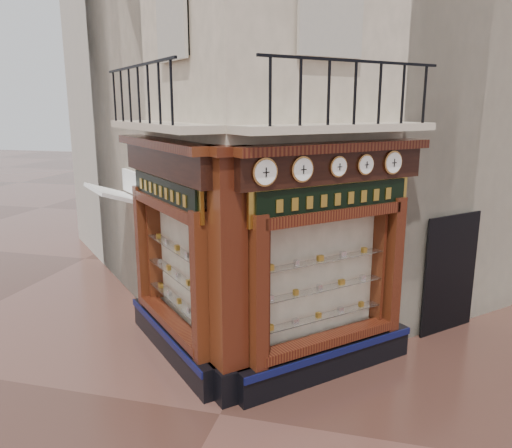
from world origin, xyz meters
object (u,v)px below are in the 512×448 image
(clock_e, at_px, (393,163))
(awning, at_px, (122,310))
(clock_c, at_px, (338,167))
(clock_d, at_px, (365,165))
(signboard_left, at_px, (164,191))
(clock_a, at_px, (265,172))
(clock_b, at_px, (302,169))
(corner_pilaster, at_px, (228,281))
(signboard_right, at_px, (335,199))

(clock_e, xyz_separation_m, awning, (-5.73, 0.99, -3.62))
(clock_c, relative_size, clock_e, 0.83)
(clock_c, height_order, awning, clock_c)
(clock_d, relative_size, signboard_left, 0.15)
(clock_e, relative_size, signboard_left, 0.18)
(clock_a, distance_m, signboard_left, 2.34)
(clock_e, xyz_separation_m, signboard_left, (-3.78, -0.70, -0.52))
(clock_b, bearing_deg, corner_pilaster, 157.32)
(clock_b, relative_size, awning, 0.24)
(clock_a, relative_size, awning, 0.25)
(signboard_right, bearing_deg, clock_c, -113.72)
(clock_b, bearing_deg, clock_c, -0.00)
(clock_a, xyz_separation_m, signboard_right, (0.89, 1.05, -0.52))
(awning, height_order, signboard_right, signboard_right)
(corner_pilaster, distance_m, signboard_left, 2.12)
(awning, bearing_deg, corner_pilaster, -173.40)
(clock_b, bearing_deg, signboard_right, 8.63)
(clock_a, distance_m, clock_e, 2.47)
(clock_a, height_order, signboard_right, clock_a)
(awning, bearing_deg, clock_a, -169.50)
(corner_pilaster, relative_size, clock_d, 12.10)
(clock_a, xyz_separation_m, clock_c, (0.93, 0.93, -0.00))
(corner_pilaster, xyz_separation_m, clock_b, (1.02, 0.42, 1.67))
(clock_d, bearing_deg, corner_pilaster, 169.27)
(corner_pilaster, bearing_deg, signboard_left, 100.25)
(clock_b, distance_m, clock_e, 1.83)
(clock_a, distance_m, signboard_right, 1.47)
(clock_b, xyz_separation_m, signboard_right, (0.44, 0.59, -0.52))
(clock_b, bearing_deg, awning, 107.78)
(clock_c, height_order, clock_e, clock_e)
(clock_b, distance_m, signboard_left, 2.61)
(signboard_right, bearing_deg, clock_e, -5.72)
(clock_c, bearing_deg, clock_a, -180.00)
(clock_b, relative_size, clock_c, 1.19)
(corner_pilaster, height_order, signboard_left, corner_pilaster)
(clock_a, distance_m, clock_d, 1.87)
(corner_pilaster, xyz_separation_m, awning, (-3.41, 2.70, -1.95))
(clock_c, bearing_deg, signboard_left, 132.83)
(corner_pilaster, height_order, clock_e, corner_pilaster)
(clock_d, distance_m, awning, 6.57)
(corner_pilaster, bearing_deg, clock_d, -10.73)
(clock_d, bearing_deg, signboard_right, 167.59)
(clock_b, distance_m, clock_c, 0.68)
(corner_pilaster, relative_size, awning, 2.43)
(clock_c, bearing_deg, signboard_right, 66.28)
(clock_e, height_order, signboard_left, clock_e)
(awning, bearing_deg, clock_d, -149.89)
(corner_pilaster, bearing_deg, clock_e, -8.51)
(clock_b, xyz_separation_m, awning, (-4.43, 2.28, -3.62))
(corner_pilaster, bearing_deg, clock_a, -48.38)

